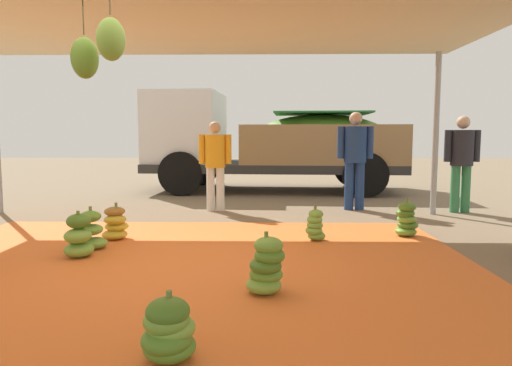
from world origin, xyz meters
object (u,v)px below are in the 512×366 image
(banana_bunch_6, at_px, (315,226))
(worker_2, at_px, (215,159))
(banana_bunch_8, at_px, (79,237))
(banana_bunch_3, at_px, (92,231))
(banana_bunch_0, at_px, (266,267))
(banana_bunch_2, at_px, (406,220))
(worker_1, at_px, (355,153))
(worker_0, at_px, (462,156))
(cargo_truck_main, at_px, (266,141))
(banana_bunch_1, at_px, (115,224))
(banana_bunch_5, at_px, (168,331))

(banana_bunch_6, relative_size, worker_2, 0.29)
(banana_bunch_8, distance_m, worker_2, 3.58)
(banana_bunch_3, bearing_deg, banana_bunch_0, -36.42)
(banana_bunch_2, height_order, worker_1, worker_1)
(banana_bunch_8, bearing_deg, banana_bunch_0, -28.89)
(banana_bunch_8, bearing_deg, worker_0, 29.80)
(banana_bunch_3, bearing_deg, cargo_truck_main, 70.75)
(banana_bunch_6, distance_m, worker_0, 3.73)
(cargo_truck_main, xyz_separation_m, worker_1, (1.61, -2.97, -0.18))
(banana_bunch_6, relative_size, cargo_truck_main, 0.07)
(banana_bunch_2, relative_size, banana_bunch_6, 1.12)
(banana_bunch_1, distance_m, worker_0, 5.94)
(banana_bunch_6, bearing_deg, banana_bunch_0, -107.50)
(cargo_truck_main, bearing_deg, banana_bunch_3, -109.25)
(banana_bunch_3, xyz_separation_m, banana_bunch_5, (1.49, -2.77, -0.02))
(banana_bunch_0, distance_m, banana_bunch_2, 3.01)
(banana_bunch_3, relative_size, worker_2, 0.32)
(worker_1, distance_m, worker_2, 2.55)
(banana_bunch_1, relative_size, banana_bunch_2, 0.93)
(worker_2, bearing_deg, worker_1, 3.27)
(banana_bunch_0, relative_size, banana_bunch_5, 1.23)
(banana_bunch_6, bearing_deg, banana_bunch_2, 13.44)
(worker_2, bearing_deg, banana_bunch_1, -114.29)
(banana_bunch_2, distance_m, worker_1, 2.42)
(banana_bunch_1, bearing_deg, banana_bunch_0, -46.40)
(banana_bunch_3, bearing_deg, banana_bunch_2, 11.27)
(banana_bunch_1, relative_size, cargo_truck_main, 0.08)
(worker_0, bearing_deg, banana_bunch_2, -127.73)
(cargo_truck_main, distance_m, worker_1, 3.38)
(worker_1, bearing_deg, banana_bunch_5, -110.94)
(banana_bunch_2, bearing_deg, banana_bunch_3, -168.73)
(banana_bunch_1, bearing_deg, banana_bunch_8, -97.17)
(banana_bunch_0, distance_m, banana_bunch_6, 2.13)
(banana_bunch_0, distance_m, banana_bunch_8, 2.39)
(cargo_truck_main, relative_size, worker_2, 3.85)
(banana_bunch_1, height_order, worker_1, worker_1)
(banana_bunch_0, xyz_separation_m, banana_bunch_6, (0.64, 2.03, -0.04))
(banana_bunch_8, distance_m, cargo_truck_main, 6.82)
(banana_bunch_1, bearing_deg, cargo_truck_main, 69.99)
(banana_bunch_3, height_order, worker_2, worker_2)
(banana_bunch_0, height_order, banana_bunch_1, banana_bunch_0)
(banana_bunch_3, height_order, worker_0, worker_0)
(banana_bunch_2, distance_m, worker_0, 2.65)
(worker_0, distance_m, worker_2, 4.37)
(banana_bunch_1, xyz_separation_m, cargo_truck_main, (2.00, 5.49, 1.02))
(banana_bunch_2, height_order, worker_0, worker_0)
(banana_bunch_6, bearing_deg, banana_bunch_3, -169.75)
(worker_1, bearing_deg, banana_bunch_8, -137.29)
(banana_bunch_5, relative_size, worker_2, 0.27)
(banana_bunch_6, height_order, worker_1, worker_1)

